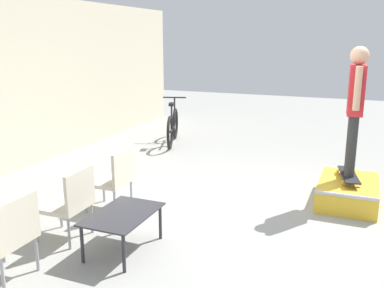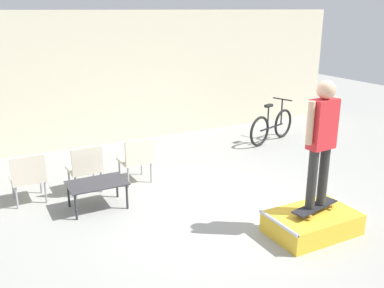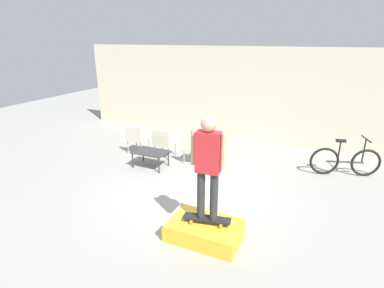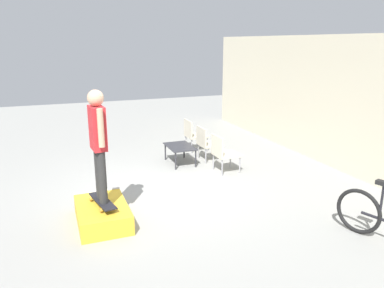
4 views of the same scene
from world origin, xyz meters
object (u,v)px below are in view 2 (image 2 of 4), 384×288
(skateboard_on_ramp, at_px, (315,207))
(bicycle, at_px, (272,126))
(patio_chair_center, at_px, (85,166))
(skate_ramp_box, at_px, (312,223))
(patio_chair_right, at_px, (136,158))
(patio_chair_left, at_px, (28,176))
(coffee_table, at_px, (97,185))
(person_skater, at_px, (322,134))

(skateboard_on_ramp, height_order, bicycle, bicycle)
(patio_chair_center, bearing_deg, skate_ramp_box, 128.09)
(patio_chair_right, distance_m, bicycle, 3.82)
(bicycle, bearing_deg, patio_chair_center, 172.39)
(patio_chair_right, height_order, bicycle, bicycle)
(skate_ramp_box, relative_size, bicycle, 0.77)
(skate_ramp_box, xyz_separation_m, patio_chair_center, (-2.44, 2.88, 0.32))
(patio_chair_left, relative_size, patio_chair_right, 1.00)
(patio_chair_left, bearing_deg, skateboard_on_ramp, 138.81)
(patio_chair_left, relative_size, bicycle, 0.52)
(coffee_table, xyz_separation_m, bicycle, (4.64, 1.57, -0.01))
(skate_ramp_box, distance_m, patio_chair_center, 3.79)
(person_skater, height_order, bicycle, person_skater)
(patio_chair_right, bearing_deg, person_skater, 116.70)
(person_skater, relative_size, patio_chair_left, 2.08)
(patio_chair_left, height_order, patio_chair_right, same)
(skate_ramp_box, bearing_deg, skateboard_on_ramp, 16.27)
(skate_ramp_box, distance_m, person_skater, 1.29)
(coffee_table, distance_m, bicycle, 4.90)
(person_skater, relative_size, patio_chair_right, 2.08)
(person_skater, height_order, patio_chair_center, person_skater)
(skate_ramp_box, xyz_separation_m, bicycle, (2.20, 3.75, 0.22))
(coffee_table, distance_m, patio_chair_left, 1.16)
(skate_ramp_box, height_order, bicycle, bicycle)
(coffee_table, bearing_deg, person_skater, -41.24)
(patio_chair_center, bearing_deg, skateboard_on_ramp, 128.66)
(person_skater, bearing_deg, patio_chair_center, 126.21)
(coffee_table, height_order, patio_chair_right, patio_chair_right)
(skate_ramp_box, bearing_deg, patio_chair_left, 139.35)
(patio_chair_center, height_order, bicycle, bicycle)
(coffee_table, relative_size, patio_chair_center, 1.06)
(patio_chair_left, xyz_separation_m, bicycle, (5.56, 0.87, -0.10))
(skateboard_on_ramp, xyz_separation_m, bicycle, (2.16, 3.74, -0.01))
(patio_chair_left, distance_m, bicycle, 5.63)
(coffee_table, distance_m, patio_chair_right, 1.16)
(person_skater, bearing_deg, skateboard_on_ramp, 175.45)
(person_skater, xyz_separation_m, bicycle, (2.16, 3.74, -1.07))
(patio_chair_left, height_order, bicycle, bicycle)
(skate_ramp_box, xyz_separation_m, patio_chair_left, (-3.36, 2.88, 0.32))
(coffee_table, xyz_separation_m, patio_chair_right, (0.92, 0.70, 0.09))
(patio_chair_right, xyz_separation_m, bicycle, (3.72, 0.87, -0.10))
(skate_ramp_box, height_order, patio_chair_right, patio_chair_right)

